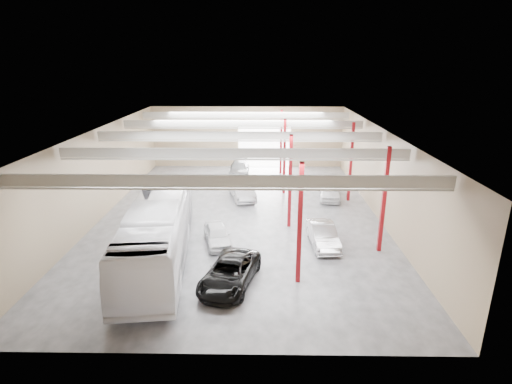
{
  "coord_description": "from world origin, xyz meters",
  "views": [
    {
      "loc": [
        1.74,
        -30.02,
        11.96
      ],
      "look_at": [
        1.28,
        -0.45,
        2.2
      ],
      "focal_mm": 28.0,
      "sensor_mm": 36.0,
      "label": 1
    }
  ],
  "objects_px": {
    "coach_bus": "(158,231)",
    "car_right_far": "(330,190)",
    "car_row_b": "(242,189)",
    "car_row_a": "(217,235)",
    "black_sedan": "(230,273)",
    "car_row_c": "(239,169)",
    "car_right_near": "(323,235)"
  },
  "relations": [
    {
      "from": "car_row_b",
      "to": "car_row_c",
      "type": "relative_size",
      "value": 0.99
    },
    {
      "from": "car_row_c",
      "to": "car_right_near",
      "type": "xyz_separation_m",
      "value": [
        6.63,
        -17.24,
        0.0
      ]
    },
    {
      "from": "car_row_b",
      "to": "car_row_c",
      "type": "height_order",
      "value": "car_row_b"
    },
    {
      "from": "black_sedan",
      "to": "car_right_far",
      "type": "height_order",
      "value": "car_right_far"
    },
    {
      "from": "coach_bus",
      "to": "car_row_a",
      "type": "height_order",
      "value": "coach_bus"
    },
    {
      "from": "black_sedan",
      "to": "car_right_far",
      "type": "distance_m",
      "value": 16.85
    },
    {
      "from": "coach_bus",
      "to": "car_right_far",
      "type": "xyz_separation_m",
      "value": [
        12.56,
        11.99,
        -1.2
      ]
    },
    {
      "from": "coach_bus",
      "to": "car_row_c",
      "type": "distance_m",
      "value": 19.94
    },
    {
      "from": "coach_bus",
      "to": "car_row_b",
      "type": "bearing_deg",
      "value": 62.9
    },
    {
      "from": "car_right_far",
      "to": "car_row_b",
      "type": "bearing_deg",
      "value": -173.85
    },
    {
      "from": "black_sedan",
      "to": "car_row_a",
      "type": "height_order",
      "value": "black_sedan"
    },
    {
      "from": "car_right_near",
      "to": "car_row_b",
      "type": "bearing_deg",
      "value": 117.37
    },
    {
      "from": "car_row_a",
      "to": "car_right_near",
      "type": "distance_m",
      "value": 7.16
    },
    {
      "from": "black_sedan",
      "to": "car_right_near",
      "type": "distance_m",
      "value": 7.83
    },
    {
      "from": "car_row_b",
      "to": "coach_bus",
      "type": "bearing_deg",
      "value": -124.62
    },
    {
      "from": "coach_bus",
      "to": "car_right_far",
      "type": "height_order",
      "value": "coach_bus"
    },
    {
      "from": "car_row_a",
      "to": "car_row_c",
      "type": "bearing_deg",
      "value": 73.79
    },
    {
      "from": "coach_bus",
      "to": "car_row_a",
      "type": "relative_size",
      "value": 3.52
    },
    {
      "from": "car_right_far",
      "to": "black_sedan",
      "type": "bearing_deg",
      "value": -111.74
    },
    {
      "from": "black_sedan",
      "to": "car_row_c",
      "type": "distance_m",
      "value": 22.41
    },
    {
      "from": "car_row_b",
      "to": "car_right_far",
      "type": "distance_m",
      "value": 8.0
    },
    {
      "from": "coach_bus",
      "to": "car_row_a",
      "type": "distance_m",
      "value": 4.29
    },
    {
      "from": "car_row_b",
      "to": "car_row_c",
      "type": "distance_m",
      "value": 7.53
    },
    {
      "from": "black_sedan",
      "to": "car_right_near",
      "type": "relative_size",
      "value": 1.17
    },
    {
      "from": "car_row_a",
      "to": "coach_bus",
      "type": "bearing_deg",
      "value": -159.85
    },
    {
      "from": "car_row_a",
      "to": "car_right_far",
      "type": "bearing_deg",
      "value": 32.03
    },
    {
      "from": "car_row_a",
      "to": "car_right_near",
      "type": "bearing_deg",
      "value": -14.83
    },
    {
      "from": "car_right_near",
      "to": "car_right_far",
      "type": "relative_size",
      "value": 1.02
    },
    {
      "from": "black_sedan",
      "to": "car_row_b",
      "type": "distance_m",
      "value": 14.89
    },
    {
      "from": "coach_bus",
      "to": "car_row_a",
      "type": "bearing_deg",
      "value": 28.26
    },
    {
      "from": "car_right_far",
      "to": "coach_bus",
      "type": "bearing_deg",
      "value": -130.01
    },
    {
      "from": "coach_bus",
      "to": "black_sedan",
      "type": "distance_m",
      "value": 5.59
    }
  ]
}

